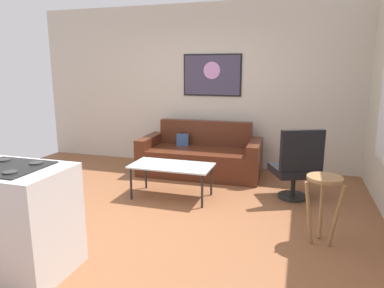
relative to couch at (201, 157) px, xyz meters
The scene contains 7 objects.
ground 1.84m from the couch, 92.28° to the right, with size 6.40×6.40×0.04m, color brown.
back_wall 1.27m from the couch, 96.78° to the left, with size 6.40×0.05×2.80m, color beige.
couch is the anchor object (origin of this frame).
coffee_table 1.18m from the couch, 93.51° to the right, with size 1.09×0.56×0.45m.
armchair 1.72m from the couch, 27.13° to the right, with size 0.72×0.71×0.97m.
bar_stool 2.64m from the couch, 47.06° to the right, with size 0.39×0.38×0.69m.
wall_painting 1.44m from the couch, 86.52° to the left, with size 1.02×0.03×0.71m.
Camera 1 is at (1.59, -3.55, 1.71)m, focal length 32.63 mm.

